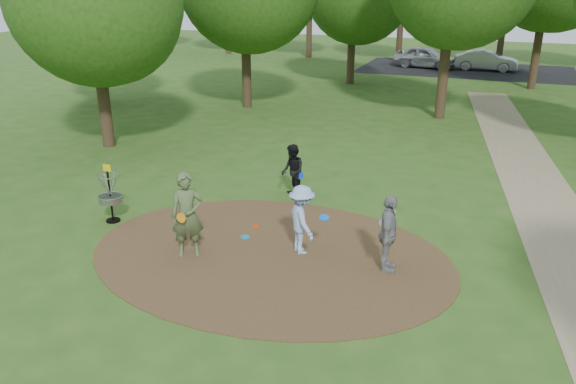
% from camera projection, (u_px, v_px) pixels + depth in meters
% --- Properties ---
extents(ground, '(100.00, 100.00, 0.00)m').
position_uv_depth(ground, '(269.00, 255.00, 12.75)').
color(ground, '#2D5119').
rests_on(ground, ground).
extents(dirt_clearing, '(8.40, 8.40, 0.02)m').
position_uv_depth(dirt_clearing, '(269.00, 254.00, 12.75)').
color(dirt_clearing, '#47301C').
rests_on(dirt_clearing, ground).
extents(parking_lot, '(14.00, 8.00, 0.01)m').
position_uv_depth(parking_lot, '(466.00, 70.00, 38.25)').
color(parking_lot, black).
rests_on(parking_lot, ground).
extents(player_observer_with_disc, '(0.85, 0.76, 1.96)m').
position_uv_depth(player_observer_with_disc, '(187.00, 215.00, 12.41)').
color(player_observer_with_disc, '#4F6339').
rests_on(player_observer_with_disc, ground).
extents(player_throwing_with_disc, '(1.23, 1.18, 1.62)m').
position_uv_depth(player_throwing_with_disc, '(302.00, 220.00, 12.59)').
color(player_throwing_with_disc, '#9BB6E8').
rests_on(player_throwing_with_disc, ground).
extents(player_walking_with_disc, '(0.91, 0.96, 1.55)m').
position_uv_depth(player_walking_with_disc, '(292.00, 172.00, 15.80)').
color(player_walking_with_disc, black).
rests_on(player_walking_with_disc, ground).
extents(player_waiting_with_disc, '(0.53, 1.05, 1.72)m').
position_uv_depth(player_waiting_with_disc, '(388.00, 234.00, 11.78)').
color(player_waiting_with_disc, gray).
rests_on(player_waiting_with_disc, ground).
extents(disc_ground_cyan, '(0.22, 0.22, 0.02)m').
position_uv_depth(disc_ground_cyan, '(245.00, 237.00, 13.56)').
color(disc_ground_cyan, '#1887C1').
rests_on(disc_ground_cyan, dirt_clearing).
extents(disc_ground_red, '(0.22, 0.22, 0.02)m').
position_uv_depth(disc_ground_red, '(256.00, 226.00, 14.13)').
color(disc_ground_red, '#B73912').
rests_on(disc_ground_red, dirt_clearing).
extents(car_left, '(4.46, 2.39, 1.44)m').
position_uv_depth(car_left, '(425.00, 57.00, 38.78)').
color(car_left, '#B3B7BC').
rests_on(car_left, ground).
extents(car_right, '(4.09, 1.46, 1.34)m').
position_uv_depth(car_right, '(486.00, 60.00, 37.60)').
color(car_right, '#93939A').
rests_on(car_right, ground).
extents(disc_golf_basket, '(0.63, 0.63, 1.54)m').
position_uv_depth(disc_golf_basket, '(110.00, 190.00, 14.20)').
color(disc_golf_basket, black).
rests_on(disc_golf_basket, ground).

